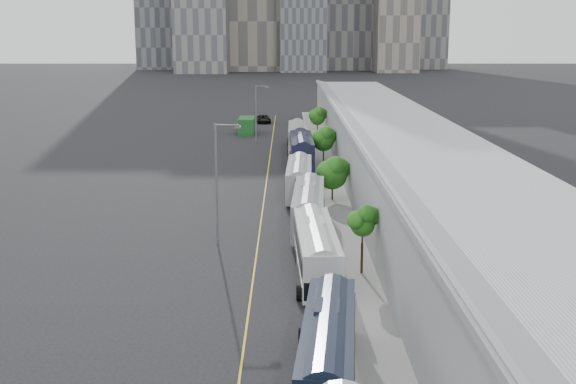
{
  "coord_description": "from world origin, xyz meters",
  "views": [
    {
      "loc": [
        0.79,
        -12.08,
        16.27
      ],
      "look_at": [
        0.9,
        48.38,
        3.0
      ],
      "focal_mm": 45.0,
      "sensor_mm": 36.0,
      "label": 1
    }
  ],
  "objects_px": {
    "bus_3": "(309,211)",
    "street_lamp_far": "(257,110)",
    "street_lamp_near": "(219,176)",
    "bus_4": "(299,181)",
    "bus_2": "(316,255)",
    "bus_5": "(302,153)",
    "suv": "(263,119)",
    "shipping_container": "(247,126)",
    "bus_1": "(328,356)",
    "bus_6": "(297,139)"
  },
  "relations": [
    {
      "from": "bus_3",
      "to": "street_lamp_far",
      "type": "bearing_deg",
      "value": 100.27
    },
    {
      "from": "street_lamp_near",
      "to": "bus_4",
      "type": "bearing_deg",
      "value": 69.19
    },
    {
      "from": "bus_2",
      "to": "street_lamp_far",
      "type": "distance_m",
      "value": 61.8
    },
    {
      "from": "bus_3",
      "to": "bus_4",
      "type": "distance_m",
      "value": 12.91
    },
    {
      "from": "bus_4",
      "to": "bus_5",
      "type": "xyz_separation_m",
      "value": [
        0.61,
        17.27,
        0.16
      ]
    },
    {
      "from": "street_lamp_far",
      "to": "suv",
      "type": "xyz_separation_m",
      "value": [
        0.1,
        26.06,
        -4.32
      ]
    },
    {
      "from": "shipping_container",
      "to": "bus_2",
      "type": "bearing_deg",
      "value": -83.55
    },
    {
      "from": "bus_5",
      "to": "shipping_container",
      "type": "distance_m",
      "value": 31.2
    },
    {
      "from": "bus_2",
      "to": "suv",
      "type": "height_order",
      "value": "bus_2"
    },
    {
      "from": "shipping_container",
      "to": "bus_1",
      "type": "bearing_deg",
      "value": -84.77
    },
    {
      "from": "bus_5",
      "to": "shipping_container",
      "type": "bearing_deg",
      "value": 105.46
    },
    {
      "from": "bus_6",
      "to": "shipping_container",
      "type": "xyz_separation_m",
      "value": [
        -8.21,
        17.03,
        -0.25
      ]
    },
    {
      "from": "bus_3",
      "to": "street_lamp_far",
      "type": "xyz_separation_m",
      "value": [
        -6.32,
        49.06,
        3.5
      ]
    },
    {
      "from": "bus_3",
      "to": "suv",
      "type": "xyz_separation_m",
      "value": [
        -6.21,
        75.12,
        -0.82
      ]
    },
    {
      "from": "bus_6",
      "to": "suv",
      "type": "relative_size",
      "value": 2.43
    },
    {
      "from": "bus_2",
      "to": "bus_5",
      "type": "height_order",
      "value": "bus_5"
    },
    {
      "from": "bus_2",
      "to": "bus_3",
      "type": "distance_m",
      "value": 12.3
    },
    {
      "from": "bus_4",
      "to": "shipping_container",
      "type": "xyz_separation_m",
      "value": [
        -7.95,
        47.27,
        -0.17
      ]
    },
    {
      "from": "bus_2",
      "to": "bus_5",
      "type": "relative_size",
      "value": 0.93
    },
    {
      "from": "street_lamp_far",
      "to": "shipping_container",
      "type": "relative_size",
      "value": 1.35
    },
    {
      "from": "bus_1",
      "to": "bus_5",
      "type": "bearing_deg",
      "value": 95.48
    },
    {
      "from": "bus_1",
      "to": "bus_6",
      "type": "height_order",
      "value": "bus_6"
    },
    {
      "from": "bus_5",
      "to": "street_lamp_near",
      "type": "relative_size",
      "value": 1.42
    },
    {
      "from": "shipping_container",
      "to": "suv",
      "type": "xyz_separation_m",
      "value": [
        2.32,
        14.95,
        -0.6
      ]
    },
    {
      "from": "bus_3",
      "to": "street_lamp_near",
      "type": "bearing_deg",
      "value": -145.44
    },
    {
      "from": "bus_3",
      "to": "suv",
      "type": "distance_m",
      "value": 75.39
    },
    {
      "from": "street_lamp_far",
      "to": "bus_5",
      "type": "bearing_deg",
      "value": -71.46
    },
    {
      "from": "bus_3",
      "to": "bus_5",
      "type": "bearing_deg",
      "value": 92.9
    },
    {
      "from": "bus_1",
      "to": "suv",
      "type": "height_order",
      "value": "bus_1"
    },
    {
      "from": "bus_3",
      "to": "bus_1",
      "type": "bearing_deg",
      "value": -86.89
    },
    {
      "from": "bus_5",
      "to": "street_lamp_far",
      "type": "distance_m",
      "value": 20.21
    },
    {
      "from": "bus_4",
      "to": "bus_6",
      "type": "distance_m",
      "value": 30.24
    },
    {
      "from": "bus_5",
      "to": "street_lamp_far",
      "type": "xyz_separation_m",
      "value": [
        -6.34,
        18.89,
        3.39
      ]
    },
    {
      "from": "bus_4",
      "to": "street_lamp_far",
      "type": "height_order",
      "value": "street_lamp_far"
    },
    {
      "from": "bus_4",
      "to": "street_lamp_near",
      "type": "bearing_deg",
      "value": -108.88
    },
    {
      "from": "bus_2",
      "to": "bus_6",
      "type": "distance_m",
      "value": 55.44
    },
    {
      "from": "bus_1",
      "to": "shipping_container",
      "type": "distance_m",
      "value": 88.53
    },
    {
      "from": "bus_2",
      "to": "bus_5",
      "type": "distance_m",
      "value": 42.47
    },
    {
      "from": "bus_3",
      "to": "street_lamp_far",
      "type": "relative_size",
      "value": 1.46
    },
    {
      "from": "street_lamp_near",
      "to": "street_lamp_far",
      "type": "height_order",
      "value": "street_lamp_near"
    },
    {
      "from": "bus_1",
      "to": "suv",
      "type": "distance_m",
      "value": 103.26
    },
    {
      "from": "bus_2",
      "to": "street_lamp_far",
      "type": "height_order",
      "value": "street_lamp_far"
    },
    {
      "from": "bus_1",
      "to": "shipping_container",
      "type": "relative_size",
      "value": 1.87
    },
    {
      "from": "bus_4",
      "to": "bus_3",
      "type": "bearing_deg",
      "value": -85.47
    },
    {
      "from": "bus_1",
      "to": "bus_3",
      "type": "relative_size",
      "value": 0.95
    },
    {
      "from": "bus_3",
      "to": "street_lamp_near",
      "type": "relative_size",
      "value": 1.33
    },
    {
      "from": "suv",
      "to": "street_lamp_near",
      "type": "bearing_deg",
      "value": -97.75
    },
    {
      "from": "bus_5",
      "to": "suv",
      "type": "relative_size",
      "value": 2.55
    },
    {
      "from": "bus_1",
      "to": "bus_3",
      "type": "height_order",
      "value": "bus_3"
    },
    {
      "from": "bus_1",
      "to": "bus_5",
      "type": "height_order",
      "value": "bus_5"
    }
  ]
}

